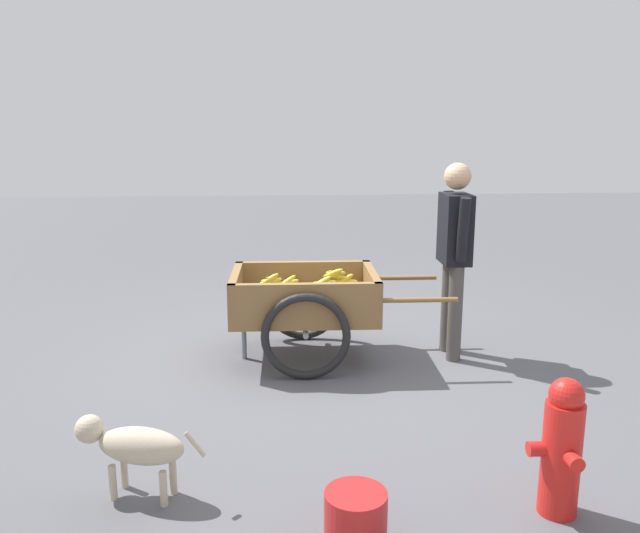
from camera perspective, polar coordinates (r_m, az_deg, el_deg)
ground_plane at (r=4.91m, az=0.95°, el=-8.72°), size 24.00×24.00×0.00m
fruit_cart at (r=4.91m, az=-1.31°, el=-3.36°), size 1.67×0.96×0.74m
vendor_person at (r=4.96m, az=11.95°, el=1.98°), size 0.21×0.58×1.51m
dog at (r=3.32m, az=-16.36°, el=-15.08°), size 0.65×0.30×0.40m
fire_hydrant at (r=3.24m, az=20.82°, el=-14.90°), size 0.25×0.25×0.67m
plastic_bucket at (r=2.94m, az=3.21°, el=-21.71°), size 0.27×0.27×0.26m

